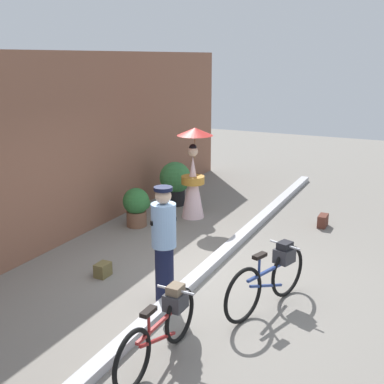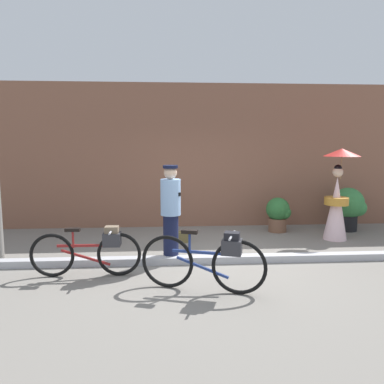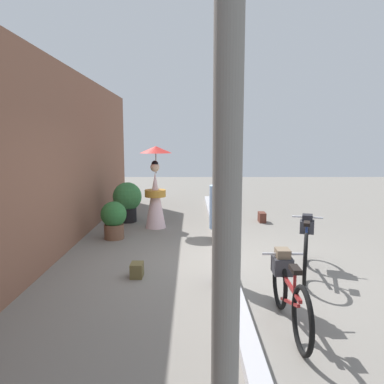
# 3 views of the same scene
# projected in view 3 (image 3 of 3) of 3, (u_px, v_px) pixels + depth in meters

# --- Properties ---
(ground_plane) EXTENTS (30.00, 30.00, 0.00)m
(ground_plane) POSITION_uv_depth(u_px,v_px,m) (226.00, 268.00, 6.10)
(ground_plane) COLOR gray
(building_wall) EXTENTS (14.00, 0.40, 3.41)m
(building_wall) POSITION_uv_depth(u_px,v_px,m) (31.00, 162.00, 5.86)
(building_wall) COLOR brown
(building_wall) RESTS_ON ground_plane
(sidewalk_curb) EXTENTS (14.00, 0.20, 0.12)m
(sidewalk_curb) POSITION_uv_depth(u_px,v_px,m) (226.00, 264.00, 6.09)
(sidewalk_curb) COLOR #B2B2B7
(sidewalk_curb) RESTS_ON ground_plane
(bicycle_near_officer) EXTENTS (1.69, 0.65, 0.85)m
(bicycle_near_officer) POSITION_uv_depth(u_px,v_px,m) (306.00, 243.00, 5.88)
(bicycle_near_officer) COLOR black
(bicycle_near_officer) RESTS_ON ground_plane
(bicycle_far_side) EXTENTS (1.68, 0.48, 0.77)m
(bicycle_far_side) POSITION_uv_depth(u_px,v_px,m) (288.00, 288.00, 4.20)
(bicycle_far_side) COLOR black
(bicycle_far_side) RESTS_ON ground_plane
(person_officer) EXTENTS (0.34, 0.34, 1.65)m
(person_officer) POSITION_uv_depth(u_px,v_px,m) (221.00, 223.00, 5.33)
(person_officer) COLOR #141938
(person_officer) RESTS_ON ground_plane
(person_with_parasol) EXTENTS (0.75, 0.75, 1.91)m
(person_with_parasol) POSITION_uv_depth(u_px,v_px,m) (155.00, 188.00, 8.77)
(person_with_parasol) COLOR silver
(person_with_parasol) RESTS_ON ground_plane
(potted_plant_by_door) EXTENTS (0.55, 0.53, 0.79)m
(potted_plant_by_door) POSITION_uv_depth(u_px,v_px,m) (114.00, 218.00, 7.85)
(potted_plant_by_door) COLOR brown
(potted_plant_by_door) RESTS_ON ground_plane
(potted_plant_small) EXTENTS (0.74, 0.72, 1.00)m
(potted_plant_small) POSITION_uv_depth(u_px,v_px,m) (128.00, 199.00, 9.46)
(potted_plant_small) COLOR black
(potted_plant_small) RESTS_ON ground_plane
(backpack_on_pavement) EXTENTS (0.33, 0.16, 0.24)m
(backpack_on_pavement) POSITION_uv_depth(u_px,v_px,m) (262.00, 217.00, 9.48)
(backpack_on_pavement) COLOR #592D23
(backpack_on_pavement) RESTS_ON ground_plane
(backpack_spare) EXTENTS (0.25, 0.18, 0.22)m
(backpack_spare) POSITION_uv_depth(u_px,v_px,m) (137.00, 270.00, 5.68)
(backpack_spare) COLOR brown
(backpack_spare) RESTS_ON ground_plane
(utility_pole) EXTENTS (0.18, 0.18, 4.80)m
(utility_pole) POSITION_uv_depth(u_px,v_px,m) (229.00, 79.00, 2.19)
(utility_pole) COLOR slate
(utility_pole) RESTS_ON ground_plane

